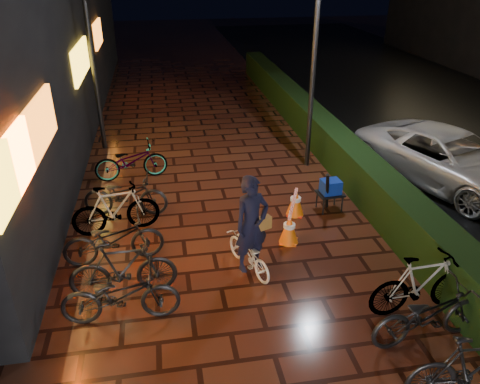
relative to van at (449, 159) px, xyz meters
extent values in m
plane|color=#381911|center=(-5.62, -4.85, -0.69)|extent=(80.00, 80.00, 0.00)
cube|color=black|center=(-2.32, 3.15, -0.19)|extent=(0.70, 20.00, 1.00)
imported|color=#B7B7BC|center=(0.00, 0.00, 0.00)|extent=(3.93, 5.41, 1.37)
cube|color=yellow|center=(-9.07, -3.35, 1.91)|extent=(0.08, 2.00, 0.90)
cube|color=orange|center=(-9.07, -1.85, 1.91)|extent=(0.08, 3.00, 0.90)
cube|color=yellow|center=(-9.07, 4.15, 1.91)|extent=(0.08, 2.80, 0.90)
cube|color=orange|center=(-9.07, 9.15, 1.91)|extent=(0.08, 2.20, 0.90)
cylinder|color=black|center=(-3.09, 1.77, 1.65)|extent=(0.15, 0.15, 4.69)
cylinder|color=black|center=(-8.74, 4.09, 1.86)|extent=(0.16, 0.16, 5.09)
imported|color=white|center=(-5.61, -2.71, -0.33)|extent=(0.93, 1.43, 0.71)
imported|color=black|center=(-5.57, -2.81, 0.34)|extent=(0.77, 0.64, 1.81)
cube|color=brown|center=(-5.37, -2.75, 0.31)|extent=(0.34, 0.24, 0.23)
cone|color=#EB5F0C|center=(-4.62, -1.93, -0.38)|extent=(0.39, 0.39, 0.63)
cone|color=orange|center=(-4.18, -0.86, -0.38)|extent=(0.39, 0.39, 0.63)
cube|color=#FF5A0D|center=(-4.62, -1.93, -0.68)|extent=(0.44, 0.44, 0.03)
cube|color=#F9260D|center=(-4.18, -0.86, -0.68)|extent=(0.44, 0.44, 0.03)
cube|color=red|center=(-4.40, -1.40, -0.10)|extent=(0.57, 1.27, 0.06)
cube|color=black|center=(-3.35, -0.78, -0.28)|extent=(0.61, 0.51, 0.04)
cylinder|color=black|center=(-3.56, -0.99, -0.49)|extent=(0.03, 0.03, 0.39)
cylinder|color=black|center=(-3.11, -0.95, -0.49)|extent=(0.03, 0.03, 0.39)
cylinder|color=black|center=(-3.60, -0.62, -0.49)|extent=(0.03, 0.03, 0.39)
cylinder|color=black|center=(-3.15, -0.58, -0.49)|extent=(0.03, 0.03, 0.39)
cube|color=#0B2698|center=(-3.35, -0.78, -0.10)|extent=(0.44, 0.39, 0.31)
cylinder|color=black|center=(-3.50, -0.95, -0.12)|extent=(0.26, 0.41, 1.00)
imported|color=black|center=(-7.84, 1.73, -0.20)|extent=(1.92, 0.88, 0.97)
imported|color=black|center=(-7.90, -0.20, -0.20)|extent=(1.93, 0.92, 0.97)
imported|color=black|center=(-7.81, -3.05, -0.15)|extent=(1.81, 0.55, 1.08)
imported|color=black|center=(-8.06, -0.92, -0.15)|extent=(1.85, 0.76, 1.08)
imported|color=black|center=(-8.04, -2.00, -0.20)|extent=(1.91, 0.82, 0.97)
imported|color=black|center=(-7.83, -3.67, -0.20)|extent=(1.87, 0.70, 0.97)
imported|color=black|center=(-3.09, -4.29, -0.15)|extent=(1.82, 0.60, 1.08)
imported|color=black|center=(-3.30, -5.99, -0.15)|extent=(1.83, 0.67, 1.08)
imported|color=black|center=(-3.31, -4.91, -0.20)|extent=(1.91, 0.84, 0.97)
camera|label=1|loc=(-6.98, -9.68, 4.54)|focal=35.00mm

